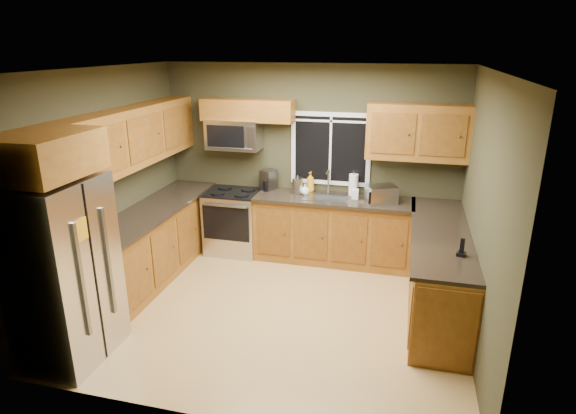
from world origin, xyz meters
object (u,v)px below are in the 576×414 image
at_px(kettle, 298,185).
at_px(soap_bottle_a, 310,182).
at_px(soap_bottle_b, 355,192).
at_px(toaster_oven, 381,194).
at_px(cordless_phone, 462,251).
at_px(range, 234,221).
at_px(paper_towel_roll, 353,185).
at_px(microwave, 234,134).
at_px(refrigerator, 62,272).
at_px(coffee_maker, 268,181).
at_px(soap_bottle_c, 305,189).

height_order(kettle, soap_bottle_a, soap_bottle_a).
xyz_separation_m(kettle, soap_bottle_b, (0.81, -0.05, -0.03)).
bearing_deg(toaster_oven, cordless_phone, -59.49).
distance_m(range, paper_towel_roll, 1.82).
relative_size(range, microwave, 1.23).
xyz_separation_m(refrigerator, microwave, (0.69, 2.91, 0.83)).
bearing_deg(paper_towel_roll, refrigerator, -128.73).
relative_size(kettle, cordless_phone, 1.49).
height_order(refrigerator, coffee_maker, refrigerator).
bearing_deg(refrigerator, coffee_maker, 68.31).
xyz_separation_m(coffee_maker, soap_bottle_b, (1.27, -0.13, -0.04)).
bearing_deg(paper_towel_roll, microwave, -177.50).
height_order(soap_bottle_c, cordless_phone, cordless_phone).
distance_m(coffee_maker, kettle, 0.46).
xyz_separation_m(soap_bottle_b, soap_bottle_c, (-0.70, 0.02, -0.02)).
height_order(refrigerator, soap_bottle_c, refrigerator).
distance_m(soap_bottle_a, cordless_phone, 2.62).
distance_m(refrigerator, paper_towel_roll, 3.82).
distance_m(kettle, soap_bottle_c, 0.13).
relative_size(soap_bottle_b, soap_bottle_c, 1.26).
bearing_deg(cordless_phone, microwave, 150.38).
bearing_deg(soap_bottle_b, cordless_phone, -52.33).
bearing_deg(toaster_oven, soap_bottle_a, 164.27).
distance_m(range, toaster_oven, 2.18).
distance_m(range, microwave, 1.27).
xyz_separation_m(refrigerator, range, (0.69, 2.77, -0.43)).
height_order(coffee_maker, paper_towel_roll, paper_towel_roll).
bearing_deg(coffee_maker, toaster_oven, -7.87).
relative_size(toaster_oven, soap_bottle_b, 2.35).
bearing_deg(refrigerator, kettle, 60.38).
bearing_deg(toaster_oven, paper_towel_roll, 146.48).
xyz_separation_m(range, paper_towel_roll, (1.70, 0.21, 0.62)).
xyz_separation_m(coffee_maker, kettle, (0.46, -0.08, -0.01)).
height_order(range, soap_bottle_b, soap_bottle_b).
relative_size(range, toaster_oven, 2.05).
xyz_separation_m(coffee_maker, cordless_phone, (2.51, -1.73, -0.08)).
height_order(refrigerator, cordless_phone, refrigerator).
distance_m(toaster_oven, soap_bottle_c, 1.06).
bearing_deg(soap_bottle_b, soap_bottle_c, 178.54).
xyz_separation_m(microwave, coffee_maker, (0.48, 0.03, -0.65)).
distance_m(refrigerator, toaster_oven, 3.90).
height_order(refrigerator, toaster_oven, refrigerator).
relative_size(microwave, soap_bottle_b, 3.90).
distance_m(coffee_maker, soap_bottle_b, 1.28).
distance_m(paper_towel_roll, soap_bottle_c, 0.67).
distance_m(coffee_maker, soap_bottle_a, 0.61).
distance_m(kettle, paper_towel_roll, 0.77).
distance_m(range, soap_bottle_a, 1.27).
bearing_deg(soap_bottle_c, coffee_maker, 169.14).
bearing_deg(kettle, refrigerator, -119.62).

